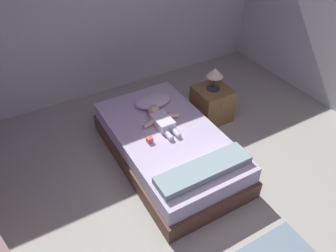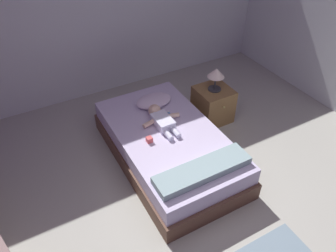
{
  "view_description": "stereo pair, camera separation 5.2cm",
  "coord_description": "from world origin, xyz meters",
  "px_view_note": "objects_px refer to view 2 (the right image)",
  "views": [
    {
      "loc": [
        -1.24,
        -1.54,
        2.97
      ],
      "look_at": [
        0.23,
        1.03,
        0.54
      ],
      "focal_mm": 34.83,
      "sensor_mm": 36.0,
      "label": 1
    },
    {
      "loc": [
        -1.19,
        -1.56,
        2.97
      ],
      "look_at": [
        0.23,
        1.03,
        0.54
      ],
      "focal_mm": 34.83,
      "sensor_mm": 36.0,
      "label": 2
    }
  ],
  "objects_px": {
    "baby": "(161,119)",
    "toy_block": "(149,140)",
    "nightstand": "(213,104)",
    "lamp": "(216,74)",
    "pillow": "(154,101)",
    "bed": "(168,146)",
    "toothbrush": "(170,114)"
  },
  "relations": [
    {
      "from": "nightstand",
      "to": "lamp",
      "type": "bearing_deg",
      "value": 90.0
    },
    {
      "from": "nightstand",
      "to": "toy_block",
      "type": "distance_m",
      "value": 1.34
    },
    {
      "from": "pillow",
      "to": "baby",
      "type": "xyz_separation_m",
      "value": [
        -0.1,
        -0.4,
        0.0
      ]
    },
    {
      "from": "nightstand",
      "to": "lamp",
      "type": "xyz_separation_m",
      "value": [
        0.0,
        0.0,
        0.49
      ]
    },
    {
      "from": "baby",
      "to": "toy_block",
      "type": "height_order",
      "value": "baby"
    },
    {
      "from": "bed",
      "to": "toothbrush",
      "type": "bearing_deg",
      "value": 56.49
    },
    {
      "from": "pillow",
      "to": "toy_block",
      "type": "bearing_deg",
      "value": -120.99
    },
    {
      "from": "toy_block",
      "to": "pillow",
      "type": "bearing_deg",
      "value": 59.01
    },
    {
      "from": "baby",
      "to": "toy_block",
      "type": "distance_m",
      "value": 0.37
    },
    {
      "from": "pillow",
      "to": "nightstand",
      "type": "height_order",
      "value": "pillow"
    },
    {
      "from": "baby",
      "to": "pillow",
      "type": "bearing_deg",
      "value": 75.32
    },
    {
      "from": "pillow",
      "to": "toy_block",
      "type": "distance_m",
      "value": 0.75
    },
    {
      "from": "lamp",
      "to": "toy_block",
      "type": "bearing_deg",
      "value": -159.16
    },
    {
      "from": "nightstand",
      "to": "pillow",
      "type": "bearing_deg",
      "value": 168.92
    },
    {
      "from": "bed",
      "to": "toothbrush",
      "type": "relative_size",
      "value": 15.69
    },
    {
      "from": "bed",
      "to": "toy_block",
      "type": "height_order",
      "value": "toy_block"
    },
    {
      "from": "lamp",
      "to": "toy_block",
      "type": "xyz_separation_m",
      "value": [
        -1.24,
        -0.47,
        -0.27
      ]
    },
    {
      "from": "baby",
      "to": "bed",
      "type": "bearing_deg",
      "value": -93.47
    },
    {
      "from": "lamp",
      "to": "toothbrush",
      "type": "bearing_deg",
      "value": -170.24
    },
    {
      "from": "bed",
      "to": "pillow",
      "type": "xyz_separation_m",
      "value": [
        0.12,
        0.6,
        0.28
      ]
    },
    {
      "from": "bed",
      "to": "baby",
      "type": "xyz_separation_m",
      "value": [
        0.01,
        0.2,
        0.29
      ]
    },
    {
      "from": "bed",
      "to": "toy_block",
      "type": "relative_size",
      "value": 31.12
    },
    {
      "from": "bed",
      "to": "toy_block",
      "type": "bearing_deg",
      "value": -171.31
    },
    {
      "from": "bed",
      "to": "nightstand",
      "type": "bearing_deg",
      "value": 23.91
    },
    {
      "from": "pillow",
      "to": "baby",
      "type": "height_order",
      "value": "baby"
    },
    {
      "from": "nightstand",
      "to": "toy_block",
      "type": "relative_size",
      "value": 7.47
    },
    {
      "from": "baby",
      "to": "nightstand",
      "type": "distance_m",
      "value": 1.02
    },
    {
      "from": "nightstand",
      "to": "lamp",
      "type": "relative_size",
      "value": 1.53
    },
    {
      "from": "pillow",
      "to": "nightstand",
      "type": "bearing_deg",
      "value": -11.08
    },
    {
      "from": "baby",
      "to": "toy_block",
      "type": "xyz_separation_m",
      "value": [
        -0.28,
        -0.24,
        -0.03
      ]
    },
    {
      "from": "pillow",
      "to": "toothbrush",
      "type": "xyz_separation_m",
      "value": [
        0.08,
        -0.3,
        -0.05
      ]
    },
    {
      "from": "bed",
      "to": "toy_block",
      "type": "distance_m",
      "value": 0.37
    }
  ]
}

